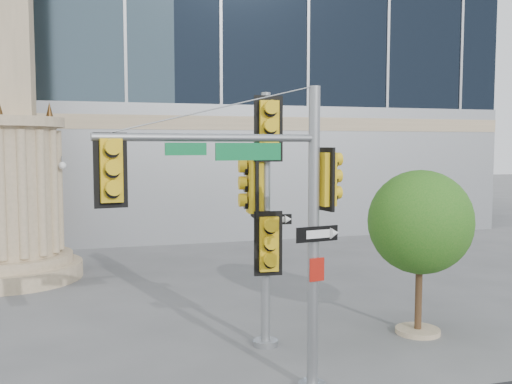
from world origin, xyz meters
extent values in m
plane|color=#545456|center=(0.00, 0.00, 0.00)|extent=(120.00, 120.00, 0.00)
cylinder|color=tan|center=(-6.00, 9.00, 0.25)|extent=(4.40, 4.40, 0.50)
cylinder|color=tan|center=(-6.00, 9.00, 0.65)|extent=(3.80, 3.80, 0.30)
cylinder|color=tan|center=(-6.00, 9.00, 2.80)|extent=(3.00, 3.00, 4.00)
cylinder|color=tan|center=(-6.00, 9.00, 4.95)|extent=(3.50, 3.50, 0.30)
cone|color=#472D14|center=(-4.70, 9.00, 5.35)|extent=(0.24, 0.24, 0.50)
cylinder|color=slate|center=(0.12, -1.28, 2.61)|extent=(0.19, 0.19, 5.22)
cylinder|color=slate|center=(-1.69, -1.56, 4.35)|extent=(3.63, 0.67, 0.12)
cube|color=#0D6E37|center=(-1.09, -1.48, 4.13)|extent=(1.12, 0.20, 0.28)
cube|color=gold|center=(-3.24, -1.79, 3.87)|extent=(0.51, 0.31, 1.09)
cube|color=gold|center=(0.36, -1.25, 3.65)|extent=(0.31, 0.51, 1.09)
cube|color=black|center=(0.13, -1.41, 2.74)|extent=(0.80, 0.15, 0.26)
cube|color=#AA190F|center=(0.13, -1.41, 2.13)|extent=(0.28, 0.07, 0.40)
cylinder|color=slate|center=(-0.03, 0.98, 0.06)|extent=(0.51, 0.51, 0.13)
cylinder|color=slate|center=(-0.03, 0.98, 2.65)|extent=(0.19, 0.19, 5.31)
cube|color=gold|center=(-0.05, 0.75, 4.57)|extent=(0.61, 0.35, 1.33)
cube|color=gold|center=(-0.26, 1.00, 3.40)|extent=(0.35, 0.61, 1.33)
cube|color=gold|center=(-0.05, 0.75, 2.23)|extent=(0.61, 0.35, 1.33)
cube|color=black|center=(0.15, 0.84, 2.71)|extent=(0.66, 0.09, 0.21)
cylinder|color=tan|center=(3.51, 0.78, 0.06)|extent=(0.99, 0.99, 0.11)
cylinder|color=#382314|center=(3.51, 0.78, 0.99)|extent=(0.15, 0.15, 1.98)
sphere|color=#195A14|center=(3.51, 0.78, 2.54)|extent=(2.32, 2.32, 2.32)
sphere|color=#195A14|center=(4.00, 1.06, 2.21)|extent=(1.43, 1.43, 1.43)
sphere|color=#195A14|center=(3.12, 0.51, 2.26)|extent=(1.21, 1.21, 1.21)
camera|label=1|loc=(-3.53, -10.24, 4.23)|focal=40.00mm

